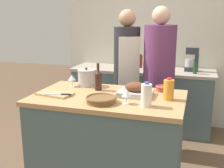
{
  "coord_description": "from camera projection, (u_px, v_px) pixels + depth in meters",
  "views": [
    {
      "loc": [
        0.75,
        -2.31,
        1.64
      ],
      "look_at": [
        0.0,
        0.12,
        1.01
      ],
      "focal_mm": 45.0,
      "sensor_mm": 36.0,
      "label": 1
    }
  ],
  "objects": [
    {
      "name": "milk_jug",
      "position": [
        146.0,
        95.0,
        2.22
      ],
      "size": [
        0.08,
        0.08,
        0.2
      ],
      "color": "white",
      "rests_on": "kitchen_island"
    },
    {
      "name": "wicker_basket",
      "position": [
        101.0,
        99.0,
        2.32
      ],
      "size": [
        0.26,
        0.26,
        0.05
      ],
      "color": "brown",
      "rests_on": "kitchen_island"
    },
    {
      "name": "roasting_pan",
      "position": [
        136.0,
        91.0,
        2.52
      ],
      "size": [
        0.3,
        0.25,
        0.13
      ],
      "color": "#BCBCC1",
      "rests_on": "kitchen_island"
    },
    {
      "name": "wine_glass_left",
      "position": [
        72.0,
        78.0,
        2.83
      ],
      "size": [
        0.08,
        0.08,
        0.12
      ],
      "color": "silver",
      "rests_on": "kitchen_island"
    },
    {
      "name": "wine_glass_right",
      "position": [
        126.0,
        94.0,
        2.28
      ],
      "size": [
        0.08,
        0.08,
        0.12
      ],
      "color": "silver",
      "rests_on": "kitchen_island"
    },
    {
      "name": "kitchen_island",
      "position": [
        108.0,
        143.0,
        2.64
      ],
      "size": [
        1.36,
        0.81,
        0.93
      ],
      "color": "#4C666B",
      "rests_on": "ground_plane"
    },
    {
      "name": "condiment_bottle_tall",
      "position": [
        141.0,
        62.0,
        4.08
      ],
      "size": [
        0.05,
        0.05,
        0.2
      ],
      "color": "maroon",
      "rests_on": "back_counter"
    },
    {
      "name": "stock_pot",
      "position": [
        86.0,
        78.0,
        2.86
      ],
      "size": [
        0.18,
        0.18,
        0.19
      ],
      "color": "#B7B7BC",
      "rests_on": "kitchen_island"
    },
    {
      "name": "cutting_board",
      "position": [
        55.0,
        94.0,
        2.56
      ],
      "size": [
        0.35,
        0.23,
        0.02
      ],
      "color": "tan",
      "rests_on": "kitchen_island"
    },
    {
      "name": "condiment_bottle_short",
      "position": [
        195.0,
        67.0,
        3.67
      ],
      "size": [
        0.05,
        0.05,
        0.19
      ],
      "color": "#234C28",
      "rests_on": "back_counter"
    },
    {
      "name": "knife_chef",
      "position": [
        59.0,
        94.0,
        2.5
      ],
      "size": [
        0.23,
        0.08,
        0.01
      ],
      "color": "#B7B7BC",
      "rests_on": "cutting_board"
    },
    {
      "name": "back_counter",
      "position": [
        141.0,
        98.0,
        4.12
      ],
      "size": [
        2.02,
        0.6,
        0.88
      ],
      "color": "#4C666B",
      "rests_on": "ground_plane"
    },
    {
      "name": "person_cook_guest",
      "position": [
        159.0,
        76.0,
        3.21
      ],
      "size": [
        0.36,
        0.36,
        1.73
      ],
      "rotation": [
        0.0,
        0.0,
        0.19
      ],
      "color": "beige",
      "rests_on": "ground_plane"
    },
    {
      "name": "stand_mixer",
      "position": [
        192.0,
        61.0,
        3.83
      ],
      "size": [
        0.18,
        0.14,
        0.32
      ],
      "color": "#333842",
      "rests_on": "back_counter"
    },
    {
      "name": "back_wall",
      "position": [
        147.0,
        39.0,
        4.24
      ],
      "size": [
        2.52,
        0.1,
        2.55
      ],
      "color": "silver",
      "rests_on": "ground_plane"
    },
    {
      "name": "wine_bottle_green",
      "position": [
        98.0,
        80.0,
        2.69
      ],
      "size": [
        0.07,
        0.07,
        0.26
      ],
      "color": "#381E19",
      "rests_on": "kitchen_island"
    },
    {
      "name": "person_cook_aproned",
      "position": [
        127.0,
        73.0,
        3.36
      ],
      "size": [
        0.33,
        0.34,
        1.7
      ],
      "rotation": [
        0.0,
        0.0,
        0.44
      ],
      "color": "beige",
      "rests_on": "ground_plane"
    },
    {
      "name": "juice_jug",
      "position": [
        169.0,
        90.0,
        2.39
      ],
      "size": [
        0.09,
        0.09,
        0.19
      ],
      "color": "orange",
      "rests_on": "kitchen_island"
    },
    {
      "name": "mixing_bowl",
      "position": [
        162.0,
        88.0,
        2.67
      ],
      "size": [
        0.12,
        0.12,
        0.05
      ],
      "color": "#A84C38",
      "rests_on": "kitchen_island"
    }
  ]
}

